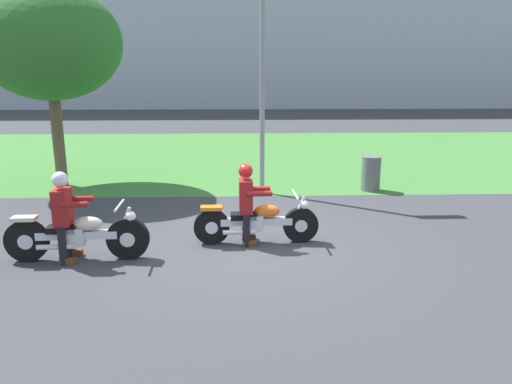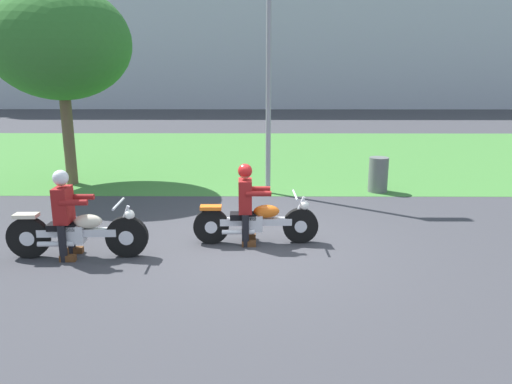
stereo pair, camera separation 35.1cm
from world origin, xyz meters
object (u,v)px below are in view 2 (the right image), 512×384
Objects in this scene: rider_lead at (246,198)px; trash_can at (378,175)px; rider_follow at (65,207)px; tree_roadside at (60,43)px; motorcycle_follow at (78,233)px; motorcycle_lead at (256,222)px; streetlight_pole at (274,51)px.

trash_can is at bearing 48.04° from rider_lead.
tree_roadside reaches higher than rider_follow.
rider_follow reaches higher than trash_can.
motorcycle_lead is at bearing 11.84° from motorcycle_follow.
motorcycle_lead is 4.62m from streetlight_pole.
motorcycle_follow is 1.56× the size of rider_follow.
streetlight_pole is (3.35, 4.24, 2.49)m from rider_follow.
rider_lead is at bearing 11.85° from rider_follow.
tree_roadside is at bearing 108.15° from rider_follow.
rider_follow is 5.95m from streetlight_pole.
rider_follow is at bearing -168.15° from rider_lead.
motorcycle_lead is 7.33m from tree_roadside.
rider_lead is at bearing 179.12° from motorcycle_lead.
motorcycle_follow is 7.22m from trash_can.
rider_follow is 6.14m from tree_roadside.
trash_can is (5.74, 4.38, 0.02)m from motorcycle_follow.
rider_follow is 0.27× the size of streetlight_pole.
motorcycle_follow reaches higher than motorcycle_lead.
streetlight_pole reaches higher than rider_lead.
motorcycle_lead is 2.51× the size of trash_can.
rider_lead reaches higher than trash_can.
trash_can is at bearing 49.58° from motorcycle_lead.
rider_lead reaches higher than motorcycle_follow.
rider_lead is 0.28× the size of tree_roadside.
rider_lead is 0.98× the size of rider_follow.
streetlight_pole is at bearing 51.21° from motorcycle_follow.
tree_roadside is 5.81× the size of trash_can.
rider_follow reaches higher than rider_lead.
motorcycle_follow is (-2.63, -0.68, -0.40)m from rider_lead.
trash_can is (2.56, 0.15, -2.89)m from streetlight_pole.
rider_follow is at bearing 179.20° from motorcycle_follow.
tree_roadside is 0.94× the size of streetlight_pole.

